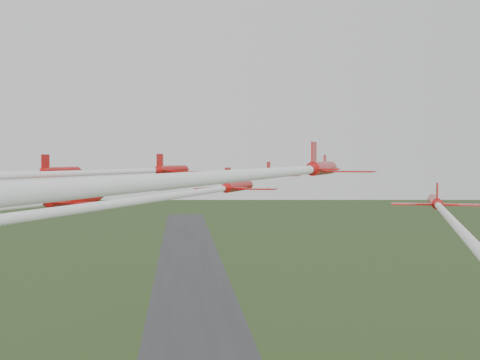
{
  "coord_description": "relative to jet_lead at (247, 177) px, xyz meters",
  "views": [
    {
      "loc": [
        -5.89,
        -87.46,
        61.32
      ],
      "look_at": [
        1.95,
        -0.81,
        58.57
      ],
      "focal_mm": 50.0,
      "sensor_mm": 36.0,
      "label": 1
    }
  ],
  "objects": [
    {
      "name": "runway",
      "position": [
        -3.37,
        195.2,
        -58.85
      ],
      "size": [
        38.0,
        900.0,
        0.04
      ],
      "primitive_type": "cube",
      "color": "#343437",
      "rests_on": "ground"
    },
    {
      "name": "jet_row3_right",
      "position": [
        13.71,
        -35.99,
        -2.15
      ],
      "size": [
        20.94,
        55.06,
        2.73
      ],
      "rotation": [
        0.0,
        0.0,
        -0.32
      ],
      "color": "#BA100F"
    },
    {
      "name": "jet_row3_mid",
      "position": [
        -8.06,
        -26.95,
        -0.86
      ],
      "size": [
        25.9,
        59.42,
        2.9
      ],
      "rotation": [
        0.0,
        0.0,
        -0.38
      ],
      "color": "#BA100F"
    },
    {
      "name": "jet_row3_left",
      "position": [
        -28.24,
        -12.01,
        0.8
      ],
      "size": [
        18.59,
        46.35,
        2.79
      ],
      "rotation": [
        0.0,
        0.0,
        -0.33
      ],
      "color": "#BA100F"
    },
    {
      "name": "jet_row4_right",
      "position": [
        -3.33,
        -49.63,
        1.58
      ],
      "size": [
        29.1,
        65.73,
        2.91
      ],
      "rotation": [
        0.0,
        0.0,
        -0.39
      ],
      "color": "#BA100F"
    },
    {
      "name": "jet_row2_right",
      "position": [
        4.49,
        -19.25,
        1.01
      ],
      "size": [
        25.71,
        58.43,
        2.45
      ],
      "rotation": [
        0.0,
        0.0,
        -0.39
      ],
      "color": "#BA100F"
    },
    {
      "name": "jet_lead",
      "position": [
        0.0,
        0.0,
        0.0
      ],
      "size": [
        25.07,
        53.38,
        2.51
      ],
      "rotation": [
        0.0,
        0.0,
        -0.41
      ],
      "color": "#BA100F"
    },
    {
      "name": "jet_row2_left",
      "position": [
        -14.81,
        -5.81,
        0.91
      ],
      "size": [
        22.75,
        46.57,
        2.81
      ],
      "rotation": [
        0.0,
        0.0,
        -0.42
      ],
      "color": "#BA100F"
    },
    {
      "name": "jet_row4_left",
      "position": [
        -24.36,
        -32.79,
        -1.69
      ],
      "size": [
        22.08,
        44.9,
        2.71
      ],
      "rotation": [
        0.0,
        0.0,
        -0.42
      ],
      "color": "#BA100F"
    }
  ]
}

